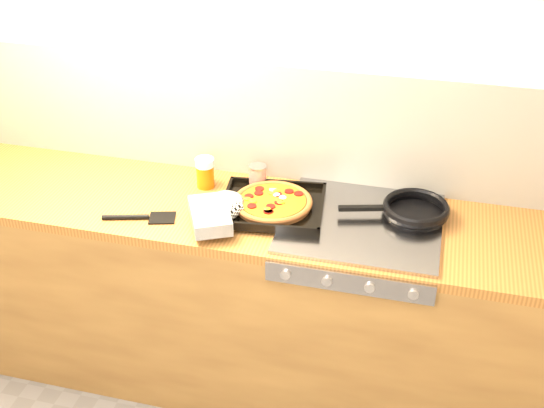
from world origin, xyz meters
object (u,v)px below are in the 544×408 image
(frying_pan, at_px, (414,210))
(tomato_can, at_px, (258,177))
(juice_glass, at_px, (205,172))
(pizza_on_tray, at_px, (256,206))

(frying_pan, xyz_separation_m, tomato_can, (-0.65, 0.08, 0.01))
(tomato_can, distance_m, juice_glass, 0.22)
(pizza_on_tray, height_order, juice_glass, juice_glass)
(pizza_on_tray, xyz_separation_m, tomato_can, (-0.05, 0.20, 0.01))
(pizza_on_tray, distance_m, tomato_can, 0.21)
(pizza_on_tray, bearing_deg, juice_glass, 147.96)
(frying_pan, distance_m, tomato_can, 0.65)
(tomato_can, xyz_separation_m, juice_glass, (-0.22, -0.04, 0.01))
(frying_pan, height_order, juice_glass, juice_glass)
(pizza_on_tray, distance_m, juice_glass, 0.31)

